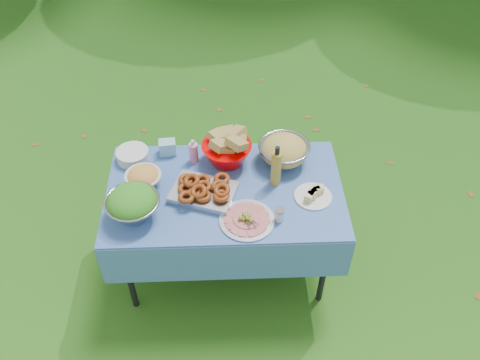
% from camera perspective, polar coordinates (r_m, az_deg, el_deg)
% --- Properties ---
extents(ground, '(80.00, 80.00, 0.00)m').
position_cam_1_polar(ground, '(3.72, -1.48, -9.26)').
color(ground, '#0D3509').
rests_on(ground, ground).
extents(picnic_table, '(1.46, 0.86, 0.76)m').
position_cam_1_polar(picnic_table, '(3.42, -1.60, -5.52)').
color(picnic_table, '#7094D7').
rests_on(picnic_table, ground).
extents(salad_bowl, '(0.41, 0.41, 0.21)m').
position_cam_1_polar(salad_bowl, '(2.98, -11.98, -2.61)').
color(salad_bowl, '#999BA1').
rests_on(salad_bowl, picnic_table).
extents(pasta_bowl_white, '(0.25, 0.25, 0.12)m').
position_cam_1_polar(pasta_bowl_white, '(3.18, -10.83, 0.28)').
color(pasta_bowl_white, silver).
rests_on(pasta_bowl_white, picnic_table).
extents(plate_stack, '(0.23, 0.23, 0.07)m').
position_cam_1_polar(plate_stack, '(3.39, -11.96, 2.75)').
color(plate_stack, silver).
rests_on(plate_stack, picnic_table).
extents(wipes_box, '(0.12, 0.09, 0.10)m').
position_cam_1_polar(wipes_box, '(3.39, -8.14, 3.65)').
color(wipes_box, '#82C1CE').
rests_on(wipes_box, picnic_table).
extents(sanitizer_bottle, '(0.07, 0.07, 0.17)m').
position_cam_1_polar(sanitizer_bottle, '(3.28, -5.24, 3.28)').
color(sanitizer_bottle, pink).
rests_on(sanitizer_bottle, picnic_table).
extents(bread_bowl, '(0.34, 0.34, 0.22)m').
position_cam_1_polar(bread_bowl, '(3.25, -1.51, 3.51)').
color(bread_bowl, '#DD0000').
rests_on(bread_bowl, picnic_table).
extents(pasta_bowl_steel, '(0.36, 0.36, 0.18)m').
position_cam_1_polar(pasta_bowl_steel, '(3.29, 4.97, 3.36)').
color(pasta_bowl_steel, '#999BA1').
rests_on(pasta_bowl_steel, picnic_table).
extents(fried_tray, '(0.45, 0.38, 0.09)m').
position_cam_1_polar(fried_tray, '(3.08, -4.14, -1.12)').
color(fried_tray, '#AFAEB3').
rests_on(fried_tray, picnic_table).
extents(charcuterie_platter, '(0.42, 0.42, 0.07)m').
position_cam_1_polar(charcuterie_platter, '(2.94, 0.78, -4.13)').
color(charcuterie_platter, silver).
rests_on(charcuterie_platter, picnic_table).
extents(oil_bottle, '(0.08, 0.08, 0.29)m').
position_cam_1_polar(oil_bottle, '(3.09, 4.10, 1.64)').
color(oil_bottle, '#A98326').
rests_on(oil_bottle, picnic_table).
extents(cheese_plate, '(0.24, 0.24, 0.06)m').
position_cam_1_polar(cheese_plate, '(3.10, 8.24, -1.50)').
color(cheese_plate, silver).
rests_on(cheese_plate, picnic_table).
extents(shaker, '(0.06, 0.06, 0.09)m').
position_cam_1_polar(shaker, '(2.95, 4.47, -3.89)').
color(shaker, silver).
rests_on(shaker, picnic_table).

